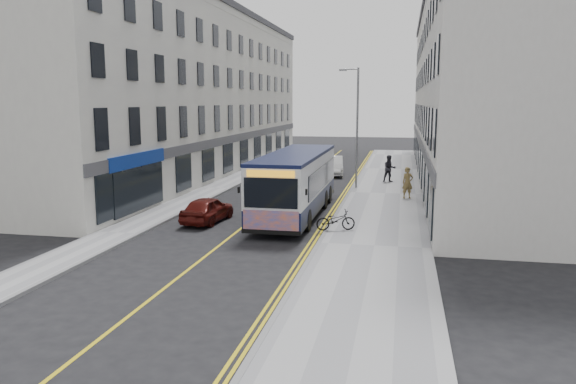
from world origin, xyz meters
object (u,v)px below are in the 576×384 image
at_px(streetlamp, 356,124).
at_px(car_maroon, 207,209).
at_px(city_bus, 296,182).
at_px(pedestrian_near, 408,183).
at_px(car_white, 332,166).
at_px(bicycle, 336,220).
at_px(pedestrian_far, 389,169).

relative_size(streetlamp, car_maroon, 2.14).
distance_m(city_bus, pedestrian_near, 8.19).
distance_m(streetlamp, pedestrian_near, 5.97).
height_order(car_white, car_maroon, car_white).
bearing_deg(car_white, car_maroon, -109.15).
bearing_deg(pedestrian_near, bicycle, -129.35).
height_order(city_bus, bicycle, city_bus).
relative_size(bicycle, car_white, 0.38).
distance_m(city_bus, car_white, 16.35).
bearing_deg(bicycle, pedestrian_far, -25.35).
xyz_separation_m(pedestrian_far, car_maroon, (-8.36, -14.96, -0.44)).
distance_m(pedestrian_near, car_maroon, 12.68).
relative_size(city_bus, car_maroon, 2.99).
bearing_deg(streetlamp, pedestrian_near, -46.39).
height_order(pedestrian_near, car_maroon, pedestrian_near).
relative_size(streetlamp, pedestrian_far, 4.17).
distance_m(streetlamp, pedestrian_far, 5.02).
bearing_deg(car_maroon, pedestrian_far, -114.06).
distance_m(streetlamp, car_white, 8.10).
bearing_deg(car_white, streetlamp, -78.58).
xyz_separation_m(streetlamp, city_bus, (-2.23, -9.47, -2.60)).
height_order(streetlamp, city_bus, streetlamp).
bearing_deg(pedestrian_far, streetlamp, -143.14).
distance_m(bicycle, pedestrian_far, 16.08).
bearing_deg(city_bus, car_white, 90.49).
bearing_deg(streetlamp, car_white, 109.09).
height_order(pedestrian_far, car_white, pedestrian_far).
relative_size(bicycle, pedestrian_near, 0.94).
bearing_deg(pedestrian_near, car_white, 98.64).
xyz_separation_m(bicycle, pedestrian_near, (3.19, 9.28, 0.47)).
bearing_deg(pedestrian_far, bicycle, -114.81).
bearing_deg(streetlamp, bicycle, -88.97).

